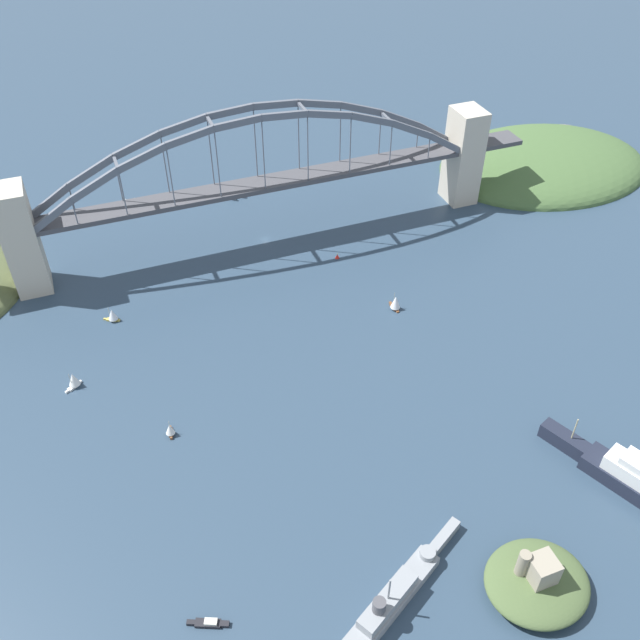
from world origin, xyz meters
TOP-DOWN VIEW (x-y plane):
  - ground_plane at (0.00, 0.00)m, footprint 1400.00×1400.00m
  - harbor_arch_bridge at (-0.00, 0.00)m, footprint 291.03×18.43m
  - headland_west_shore at (-183.19, -16.49)m, footprint 130.65×101.13m
  - naval_cruiser at (26.80, 204.77)m, footprint 69.29×39.80m
  - fort_island_mid_harbor at (-19.28, 214.29)m, footprint 32.73×29.72m
  - seaplane_taxiing_near_bridge at (3.37, -46.63)m, footprint 9.09×8.91m
  - seaplane_second_in_formation at (60.88, -57.44)m, footprint 9.24×9.13m
  - small_boat_0 at (-38.20, 76.39)m, footprint 4.65×8.15m
  - small_boat_1 at (72.72, 113.58)m, footprint 3.89×6.30m
  - small_boat_2 at (77.02, 189.44)m, footprint 12.24×6.51m
  - small_boat_3 at (103.57, 74.60)m, footprint 7.57×6.41m
  - small_boat_4 at (83.23, 38.58)m, footprint 7.22×5.69m
  - channel_marker_buoy at (-28.68, 29.58)m, footprint 2.20×2.20m

SIDE VIEW (x-z plane):
  - ground_plane at x=0.00m, z-range 0.00..0.00m
  - headland_west_shore at x=-183.19m, z-range -13.55..13.55m
  - small_boat_2 at x=77.02m, z-range -0.28..1.90m
  - channel_marker_buoy at x=-28.68m, z-range -0.26..2.49m
  - seaplane_second_in_formation at x=60.88m, z-range -0.48..4.19m
  - seaplane_taxiing_near_bridge at x=3.37m, z-range -0.38..4.38m
  - small_boat_1 at x=72.72m, z-range -0.18..6.20m
  - naval_cruiser at x=26.80m, z-range -5.72..12.06m
  - small_boat_4 at x=83.23m, z-range -0.24..6.97m
  - small_boat_3 at x=103.57m, z-range -0.23..7.68m
  - small_boat_0 at x=-38.20m, z-range -0.33..8.17m
  - fort_island_mid_harbor at x=-19.28m, z-range -4.00..12.61m
  - harbor_arch_bridge at x=0.00m, z-range -5.73..64.93m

